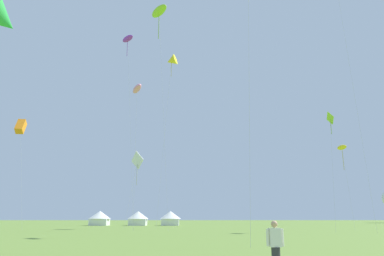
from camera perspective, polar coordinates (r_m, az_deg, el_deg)
kite_purple_parafoil at (r=59.59m, az=-10.30°, el=13.88°), size 3.60×2.70×30.16m
kite_pink_parafoil at (r=56.47m, az=-8.83°, el=6.25°), size 2.63×3.96×22.04m
kite_lime_diamond at (r=51.65m, az=21.36°, el=1.15°), size 1.83×2.95×15.80m
kite_yellow_delta at (r=61.58m, az=-3.33°, el=10.73°), size 3.12×2.28×28.77m
kite_orange_box at (r=62.41m, az=-25.84°, el=0.21°), size 3.23×2.41×17.05m
kite_lime_parafoil at (r=59.17m, az=-5.31°, el=18.17°), size 3.91×4.17×34.16m
kite_white_diamond at (r=59.70m, az=-8.79°, el=-5.31°), size 2.63×2.55×12.50m
kite_green_delta at (r=35.96m, az=-28.44°, el=15.31°), size 4.62×4.70×20.40m
kite_yellow_parafoil at (r=59.46m, az=22.97°, el=-2.93°), size 1.21×2.88×12.72m
person_spectator at (r=12.40m, az=13.30°, el=-18.38°), size 0.57×0.28×1.73m
festival_tent_right at (r=82.77m, az=-14.62°, el=-13.74°), size 4.79×4.79×3.12m
festival_tent_left at (r=81.19m, az=-8.69°, el=-14.06°), size 4.68×4.68×3.04m
festival_tent_center at (r=80.51m, az=-3.51°, el=-14.17°), size 4.73×4.73×3.07m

